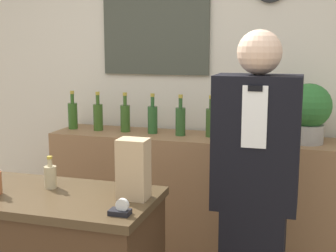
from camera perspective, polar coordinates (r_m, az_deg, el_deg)
back_wall at (r=3.53m, az=2.73°, el=5.14°), size 5.20×0.09×2.70m
back_shelf at (r=3.42m, az=3.44°, el=-9.64°), size 2.10×0.43×1.02m
shopkeeper at (r=2.54m, az=10.52°, el=-8.41°), size 0.44×0.27×1.73m
potted_plant at (r=3.14m, az=16.79°, el=1.80°), size 0.29×0.29×0.39m
paper_bag at (r=2.18m, az=-4.24°, el=-5.25°), size 0.14×0.11×0.28m
tape_dispenser at (r=2.02m, az=-5.79°, el=-10.12°), size 0.09×0.06×0.07m
counter_bottle_3 at (r=2.43m, az=-14.15°, el=-5.93°), size 0.06×0.06×0.16m
shelf_bottle_0 at (r=3.61m, az=-11.53°, el=1.37°), size 0.07×0.07×0.29m
shelf_bottle_1 at (r=3.51m, az=-8.52°, el=1.22°), size 0.07×0.07×0.29m
shelf_bottle_2 at (r=3.44m, az=-5.23°, el=1.09°), size 0.07×0.07×0.29m
shelf_bottle_3 at (r=3.36m, az=-1.89°, el=0.92°), size 0.07×0.07×0.29m
shelf_bottle_4 at (r=3.28m, az=1.54°, el=0.71°), size 0.07×0.07×0.29m
shelf_bottle_5 at (r=3.25m, az=5.24°, el=0.57°), size 0.07×0.07×0.29m
shelf_bottle_6 at (r=3.20m, az=8.92°, el=0.34°), size 0.07×0.07×0.29m
shelf_bottle_7 at (r=3.19m, az=12.74°, el=0.18°), size 0.07×0.07×0.29m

